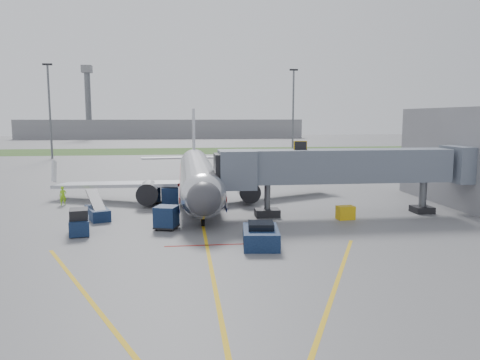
{
  "coord_description": "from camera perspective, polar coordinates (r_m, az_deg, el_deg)",
  "views": [
    {
      "loc": [
        -1.59,
        -36.35,
        9.04
      ],
      "look_at": [
        3.69,
        6.61,
        3.2
      ],
      "focal_mm": 35.0,
      "sensor_mm": 36.0,
      "label": 1
    }
  ],
  "objects": [
    {
      "name": "baggage_cart_a",
      "position": [
        38.5,
        -8.97,
        -4.53
      ],
      "size": [
        2.19,
        2.19,
        1.88
      ],
      "color": "#0C1735",
      "rests_on": "ground"
    },
    {
      "name": "baggage_tug",
      "position": [
        38.57,
        -19.01,
        -4.96
      ],
      "size": [
        1.98,
        3.05,
        1.98
      ],
      "color": "#0C1735",
      "rests_on": "ground"
    },
    {
      "name": "ramp_worker",
      "position": [
        51.64,
        -20.78,
        -1.8
      ],
      "size": [
        0.82,
        0.67,
        1.95
      ],
      "primitive_type": "imported",
      "rotation": [
        0.0,
        0.0,
        0.32
      ],
      "color": "#8AD519",
      "rests_on": "ground"
    },
    {
      "name": "grass_strip",
      "position": [
        126.68,
        -6.28,
        3.55
      ],
      "size": [
        300.0,
        25.0,
        0.01
      ],
      "primitive_type": "cube",
      "color": "#2D4C1E",
      "rests_on": "ground"
    },
    {
      "name": "ground",
      "position": [
        37.49,
        -4.39,
        -6.29
      ],
      "size": [
        400.0,
        400.0,
        0.0
      ],
      "primitive_type": "plane",
      "color": "#565659",
      "rests_on": "ground"
    },
    {
      "name": "control_tower",
      "position": [
        205.15,
        -18.05,
        9.63
      ],
      "size": [
        4.0,
        4.0,
        30.0
      ],
      "color": "#595B60",
      "rests_on": "ground"
    },
    {
      "name": "baggage_cart_b",
      "position": [
        48.71,
        -8.57,
        -1.96
      ],
      "size": [
        1.86,
        1.86,
        1.87
      ],
      "color": "#0C1735",
      "rests_on": "ground"
    },
    {
      "name": "belt_loader",
      "position": [
        43.89,
        -16.99,
        -3.77
      ],
      "size": [
        2.9,
        4.91,
        2.33
      ],
      "color": "#0C1735",
      "rests_on": "ground"
    },
    {
      "name": "light_mast_right",
      "position": [
        114.49,
        6.5,
        8.5
      ],
      "size": [
        2.0,
        0.44,
        20.4
      ],
      "color": "#595B60",
      "rests_on": "ground"
    },
    {
      "name": "pushback_tug",
      "position": [
        33.3,
        2.55,
        -6.83
      ],
      "size": [
        2.91,
        4.29,
        1.68
      ],
      "color": "#0C1735",
      "rests_on": "ground"
    },
    {
      "name": "airliner",
      "position": [
        52.01,
        -5.19,
        0.59
      ],
      "size": [
        32.1,
        35.67,
        10.25
      ],
      "color": "silver",
      "rests_on": "ground"
    },
    {
      "name": "ground_power_cart",
      "position": [
        42.71,
        12.74,
        -3.92
      ],
      "size": [
        1.62,
        1.18,
        1.2
      ],
      "color": "gold",
      "rests_on": "ground"
    },
    {
      "name": "terminal",
      "position": [
        56.24,
        27.23,
        2.71
      ],
      "size": [
        10.0,
        16.0,
        10.0
      ],
      "primitive_type": "cube",
      "color": "slate",
      "rests_on": "ground"
    },
    {
      "name": "baggage_cart_c",
      "position": [
        50.27,
        -10.53,
        -1.8
      ],
      "size": [
        1.69,
        1.69,
        1.71
      ],
      "color": "#0C1735",
      "rests_on": "ground"
    },
    {
      "name": "light_mast_left",
      "position": [
        110.09,
        -22.19,
        8.03
      ],
      "size": [
        2.0,
        0.44,
        20.4
      ],
      "color": "#595B60",
      "rests_on": "ground"
    },
    {
      "name": "apron_markings",
      "position": [
        30.37,
        -3.74,
        -9.64
      ],
      "size": [
        21.52,
        50.0,
        0.01
      ],
      "color": "gold",
      "rests_on": "ground"
    },
    {
      "name": "distant_terminal",
      "position": [
        206.58,
        -9.39,
        6.18
      ],
      "size": [
        120.0,
        14.0,
        8.0
      ],
      "primitive_type": "cube",
      "color": "slate",
      "rests_on": "ground"
    },
    {
      "name": "jet_bridge",
      "position": [
        44.04,
        12.2,
        1.55
      ],
      "size": [
        25.3,
        4.0,
        6.9
      ],
      "color": "slate",
      "rests_on": "ground"
    }
  ]
}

